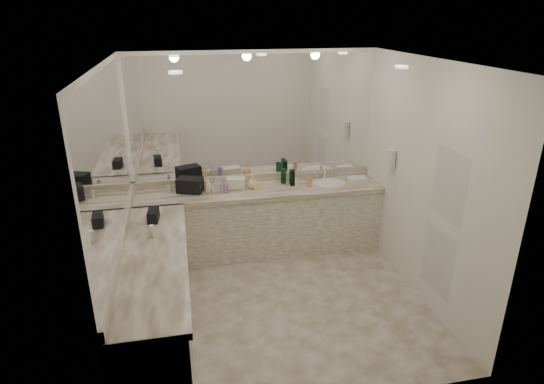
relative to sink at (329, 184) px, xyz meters
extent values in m
plane|color=beige|center=(-0.95, -1.20, -0.90)|extent=(3.20, 3.20, 0.00)
plane|color=white|center=(-0.95, -1.20, 1.71)|extent=(3.20, 3.20, 0.00)
cube|color=white|center=(-0.95, 0.30, 0.41)|extent=(3.20, 0.02, 2.60)
cube|color=white|center=(-2.55, -1.20, 0.41)|extent=(0.02, 3.00, 2.60)
cube|color=white|center=(0.65, -1.20, 0.41)|extent=(0.02, 3.00, 2.60)
cube|color=silver|center=(-0.95, 0.00, -0.48)|extent=(3.20, 0.60, 0.84)
cube|color=beige|center=(-0.95, -0.01, -0.03)|extent=(3.20, 0.64, 0.06)
cube|color=silver|center=(-2.25, -1.50, -0.48)|extent=(0.60, 2.40, 0.84)
cube|color=beige|center=(-2.24, -1.50, -0.03)|extent=(0.64, 2.42, 0.06)
cube|color=beige|center=(-0.95, 0.28, 0.05)|extent=(3.20, 0.04, 0.10)
cube|color=beige|center=(-2.53, -1.20, 0.05)|extent=(0.04, 3.00, 0.10)
cube|color=white|center=(-0.95, 0.29, 0.88)|extent=(3.12, 0.01, 1.55)
cube|color=white|center=(-2.54, -1.20, 0.88)|extent=(0.01, 2.92, 1.55)
cylinder|color=white|center=(0.00, 0.00, 0.00)|extent=(0.44, 0.44, 0.03)
cube|color=silver|center=(0.00, 0.21, 0.07)|extent=(0.24, 0.16, 0.14)
cube|color=white|center=(0.61, -0.50, 0.46)|extent=(0.06, 0.10, 0.24)
cube|color=white|center=(0.64, -1.70, 0.16)|extent=(0.02, 0.82, 2.10)
cube|color=black|center=(-1.82, 0.05, 0.09)|extent=(0.36, 0.29, 0.18)
cube|color=black|center=(-2.25, -0.71, 0.07)|extent=(0.13, 0.25, 0.13)
cube|color=silver|center=(-1.24, 0.07, 0.07)|extent=(0.25, 0.18, 0.13)
cube|color=white|center=(0.41, 0.05, 0.03)|extent=(0.26, 0.20, 0.04)
cylinder|color=white|center=(-2.25, -1.12, 0.07)|extent=(0.05, 0.05, 0.12)
imported|color=white|center=(-1.60, 0.01, 0.10)|extent=(0.08, 0.08, 0.18)
imported|color=silver|center=(-1.48, 0.01, 0.10)|extent=(0.11, 0.11, 0.18)
imported|color=beige|center=(-1.03, 0.02, 0.09)|extent=(0.17, 0.17, 0.18)
cylinder|color=#0E482A|center=(-0.49, 0.09, 0.10)|extent=(0.07, 0.07, 0.19)
cylinder|color=#0E482A|center=(-0.59, 0.14, 0.10)|extent=(0.07, 0.07, 0.19)
cylinder|color=#0E482A|center=(-0.50, 0.02, 0.11)|extent=(0.06, 0.06, 0.20)
cylinder|color=silver|center=(-2.09, 0.07, 0.06)|extent=(0.04, 0.04, 0.10)
cylinder|color=#F2D84C|center=(-1.00, -0.04, 0.04)|extent=(0.06, 0.06, 0.07)
cylinder|color=#F2D84C|center=(-1.62, 0.08, 0.07)|extent=(0.04, 0.04, 0.13)
cylinder|color=#E57F66|center=(-0.30, -0.07, 0.07)|extent=(0.06, 0.06, 0.12)
cylinder|color=#9966B2|center=(-1.39, -0.05, 0.07)|extent=(0.07, 0.07, 0.13)
cylinder|color=white|center=(-0.46, -0.02, 0.06)|extent=(0.04, 0.04, 0.11)
cylinder|color=#F2D84C|center=(-1.54, -0.06, 0.04)|extent=(0.04, 0.04, 0.07)
camera|label=1|loc=(-1.91, -5.39, 2.12)|focal=30.00mm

